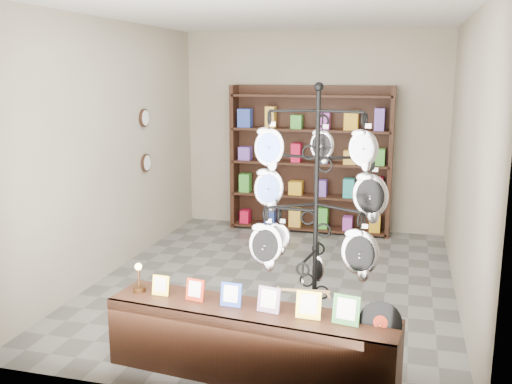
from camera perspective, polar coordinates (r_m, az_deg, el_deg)
ground at (r=6.72m, az=1.94°, el=-8.97°), size 5.00×5.00×0.00m
room_envelope at (r=6.30m, az=2.06°, el=6.96°), size 5.00×5.00×5.00m
display_tree at (r=4.64m, az=6.04°, el=-1.28°), size 1.19×1.00×2.32m
front_shelf at (r=4.69m, az=-0.61°, el=-14.79°), size 2.37×0.72×0.82m
back_shelving at (r=8.64m, az=5.43°, el=2.78°), size 2.42×0.36×2.20m
wall_clocks at (r=7.74m, az=-11.01°, el=5.08°), size 0.03×0.24×0.84m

